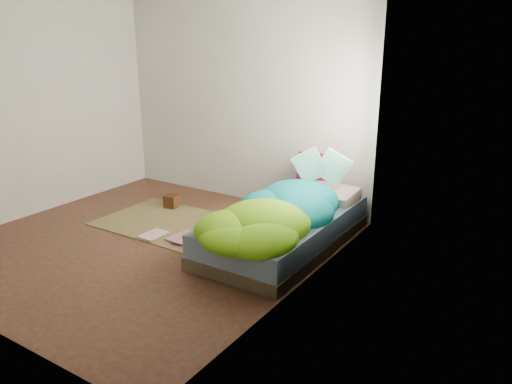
{
  "coord_description": "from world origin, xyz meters",
  "views": [
    {
      "loc": [
        3.51,
        -3.36,
        2.06
      ],
      "look_at": [
        0.86,
        0.75,
        0.5
      ],
      "focal_mm": 35.0,
      "sensor_mm": 36.0,
      "label": 1
    }
  ],
  "objects_px": {
    "pillow_magenta": "(317,172)",
    "floor_book_b": "(176,235)",
    "open_book": "(321,157)",
    "bed": "(284,230)",
    "floor_book_a": "(147,233)",
    "wooden_box": "(172,201)"
  },
  "relations": [
    {
      "from": "bed",
      "to": "wooden_box",
      "type": "bearing_deg",
      "value": 172.18
    },
    {
      "from": "floor_book_b",
      "to": "wooden_box",
      "type": "bearing_deg",
      "value": 140.26
    },
    {
      "from": "pillow_magenta",
      "to": "floor_book_b",
      "type": "relative_size",
      "value": 1.3
    },
    {
      "from": "bed",
      "to": "floor_book_b",
      "type": "bearing_deg",
      "value": -157.64
    },
    {
      "from": "floor_book_a",
      "to": "floor_book_b",
      "type": "relative_size",
      "value": 0.87
    },
    {
      "from": "pillow_magenta",
      "to": "floor_book_a",
      "type": "distance_m",
      "value": 1.99
    },
    {
      "from": "bed",
      "to": "open_book",
      "type": "height_order",
      "value": "open_book"
    },
    {
      "from": "pillow_magenta",
      "to": "floor_book_a",
      "type": "bearing_deg",
      "value": -144.17
    },
    {
      "from": "open_book",
      "to": "wooden_box",
      "type": "distance_m",
      "value": 2.02
    },
    {
      "from": "open_book",
      "to": "floor_book_b",
      "type": "relative_size",
      "value": 1.5
    },
    {
      "from": "wooden_box",
      "to": "floor_book_b",
      "type": "bearing_deg",
      "value": -45.29
    },
    {
      "from": "wooden_box",
      "to": "floor_book_a",
      "type": "distance_m",
      "value": 0.87
    },
    {
      "from": "open_book",
      "to": "floor_book_a",
      "type": "bearing_deg",
      "value": -165.18
    },
    {
      "from": "pillow_magenta",
      "to": "floor_book_b",
      "type": "distance_m",
      "value": 1.71
    },
    {
      "from": "wooden_box",
      "to": "bed",
      "type": "bearing_deg",
      "value": -7.82
    },
    {
      "from": "wooden_box",
      "to": "pillow_magenta",
      "type": "bearing_deg",
      "value": 20.89
    },
    {
      "from": "floor_book_b",
      "to": "floor_book_a",
      "type": "bearing_deg",
      "value": -153.11
    },
    {
      "from": "wooden_box",
      "to": "floor_book_a",
      "type": "height_order",
      "value": "wooden_box"
    },
    {
      "from": "wooden_box",
      "to": "floor_book_a",
      "type": "xyz_separation_m",
      "value": [
        0.36,
        -0.79,
        -0.07
      ]
    },
    {
      "from": "open_book",
      "to": "floor_book_b",
      "type": "height_order",
      "value": "open_book"
    },
    {
      "from": "open_book",
      "to": "wooden_box",
      "type": "height_order",
      "value": "open_book"
    },
    {
      "from": "floor_book_a",
      "to": "bed",
      "type": "bearing_deg",
      "value": 24.18
    }
  ]
}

